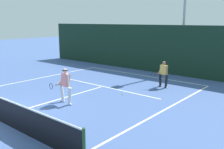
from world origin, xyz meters
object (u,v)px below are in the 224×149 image
object	(u,v)px
tennis_ball	(65,85)
light_pole	(185,0)
player_near	(65,84)
tennis_ball_extra	(123,94)
player_far	(163,73)

from	to	relation	value
tennis_ball	light_pole	bearing A→B (deg)	67.20
player_near	tennis_ball_extra	size ratio (longest dim) A/B	25.40
tennis_ball_extra	player_far	bearing A→B (deg)	72.41
tennis_ball_extra	light_pole	size ratio (longest dim) A/B	0.01
player_near	player_far	size ratio (longest dim) A/B	1.09
player_far	tennis_ball	distance (m)	5.85
player_near	tennis_ball	distance (m)	3.39
player_far	tennis_ball_extra	bearing A→B (deg)	79.32
tennis_ball	tennis_ball_extra	world-z (taller)	same
player_near	player_far	xyz separation A→B (m)	(2.07, 5.57, -0.09)
tennis_ball_extra	light_pole	bearing A→B (deg)	91.86
player_near	tennis_ball	bearing A→B (deg)	-29.70
player_near	light_pole	xyz separation A→B (m)	(0.96, 10.39, 4.34)
player_near	tennis_ball_extra	world-z (taller)	player_near
player_near	tennis_ball	world-z (taller)	player_near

